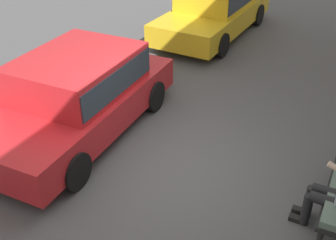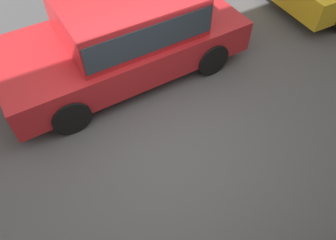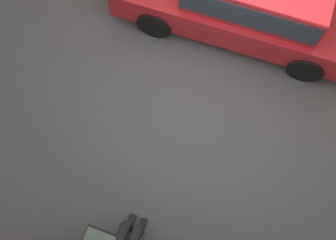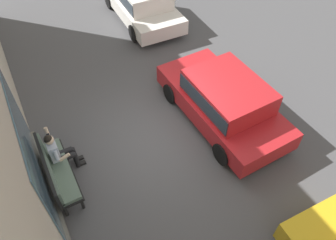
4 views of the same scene
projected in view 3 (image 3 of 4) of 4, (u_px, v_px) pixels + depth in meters
ground_plane at (199, 98)px, 7.02m from camera, size 60.00×60.00×0.00m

